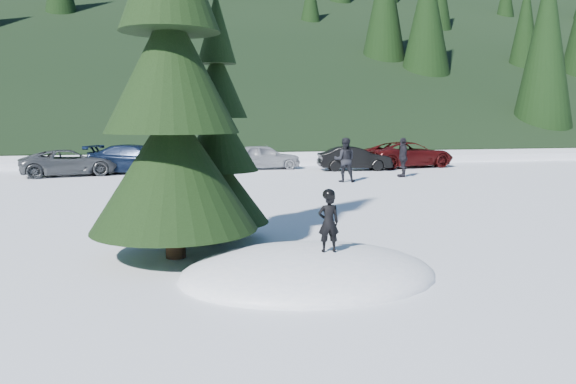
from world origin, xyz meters
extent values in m
plane|color=white|center=(0.00, 0.00, 0.00)|extent=(200.00, 200.00, 0.00)
ellipsoid|color=white|center=(0.00, 0.00, 0.00)|extent=(4.48, 3.52, 0.96)
cylinder|color=black|center=(-2.20, 1.80, 0.70)|extent=(0.38, 0.38, 1.40)
cone|color=black|center=(-2.20, 1.80, 1.79)|extent=(3.20, 3.20, 2.46)
cone|color=black|center=(-2.20, 1.80, 3.65)|extent=(2.54, 2.54, 2.46)
cylinder|color=black|center=(-1.20, 3.20, 0.50)|extent=(0.26, 0.26, 1.00)
cone|color=black|center=(-1.20, 3.20, 1.16)|extent=(2.20, 2.20, 1.52)
cone|color=black|center=(-1.20, 3.20, 2.31)|extent=(1.75, 1.75, 1.52)
cone|color=black|center=(-1.20, 3.20, 3.46)|extent=(1.29, 1.29, 1.52)
cone|color=black|center=(-1.20, 3.20, 4.61)|extent=(0.84, 0.84, 1.52)
imported|color=black|center=(0.27, -0.28, 0.97)|extent=(0.37, 0.25, 0.99)
imported|color=black|center=(5.13, 13.39, 0.93)|extent=(1.07, 0.93, 1.87)
imported|color=black|center=(8.36, 14.72, 0.90)|extent=(0.68, 1.13, 1.80)
imported|color=#424548|center=(-6.59, 18.67, 0.61)|extent=(4.74, 2.93, 1.23)
imported|color=black|center=(-3.54, 18.95, 0.70)|extent=(5.21, 3.56, 1.40)
imported|color=#96999E|center=(2.86, 19.98, 0.65)|extent=(3.90, 1.70, 1.31)
imported|color=black|center=(7.29, 18.26, 0.61)|extent=(3.84, 1.66, 1.23)
imported|color=#3A0A0A|center=(10.79, 19.35, 0.70)|extent=(5.33, 3.09, 1.40)
camera|label=1|loc=(-2.43, -9.10, 2.71)|focal=35.00mm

